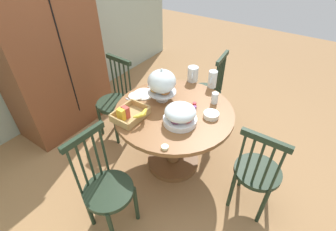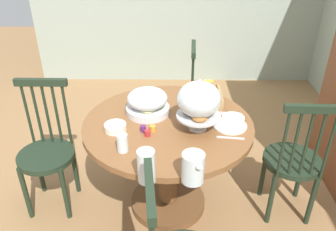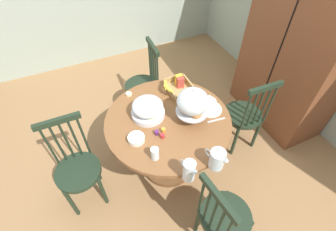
{
  "view_description": "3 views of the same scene",
  "coord_description": "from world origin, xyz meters",
  "px_view_note": "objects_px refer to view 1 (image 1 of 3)",
  "views": [
    {
      "loc": [
        -1.61,
        -1.07,
        2.13
      ],
      "look_at": [
        -0.16,
        -0.08,
        0.74
      ],
      "focal_mm": 26.22,
      "sensor_mm": 36.0,
      "label": 1
    },
    {
      "loc": [
        1.87,
        -0.06,
        1.91
      ],
      "look_at": [
        -0.06,
        -0.08,
        0.79
      ],
      "focal_mm": 36.34,
      "sensor_mm": 36.0,
      "label": 2
    },
    {
      "loc": [
        1.28,
        -0.69,
        2.36
      ],
      "look_at": [
        -0.06,
        -0.08,
        0.79
      ],
      "focal_mm": 26.33,
      "sensor_mm": 36.0,
      "label": 3
    }
  ],
  "objects_px": {
    "pastry_stand_with_dome": "(162,82)",
    "china_plate_small": "(136,96)",
    "cereal_basket": "(130,114)",
    "windsor_chair_facing_door": "(115,102)",
    "dining_table": "(174,128)",
    "drinking_glass": "(215,98)",
    "wooden_armoire": "(49,52)",
    "milk_pitcher": "(193,75)",
    "china_plate_large": "(144,94)",
    "fruit_platter_covered": "(180,115)",
    "windsor_chair_near_window": "(257,173)",
    "orange_juice_pitcher": "(212,80)",
    "windsor_chair_by_cabinet": "(207,92)",
    "cereal_bowl": "(211,115)",
    "windsor_chair_far_side": "(107,189)",
    "butter_dish": "(165,147)"
  },
  "relations": [
    {
      "from": "dining_table",
      "to": "china_plate_large",
      "type": "xyz_separation_m",
      "value": [
        0.05,
        0.4,
        0.23
      ]
    },
    {
      "from": "dining_table",
      "to": "windsor_chair_facing_door",
      "type": "xyz_separation_m",
      "value": [
        0.06,
        0.86,
        -0.06
      ]
    },
    {
      "from": "windsor_chair_by_cabinet",
      "to": "cereal_bowl",
      "type": "bearing_deg",
      "value": -152.08
    },
    {
      "from": "orange_juice_pitcher",
      "to": "china_plate_small",
      "type": "distance_m",
      "value": 0.82
    },
    {
      "from": "cereal_basket",
      "to": "windsor_chair_facing_door",
      "type": "bearing_deg",
      "value": 58.16
    },
    {
      "from": "dining_table",
      "to": "windsor_chair_far_side",
      "type": "bearing_deg",
      "value": 175.1
    },
    {
      "from": "china_plate_small",
      "to": "orange_juice_pitcher",
      "type": "bearing_deg",
      "value": -41.35
    },
    {
      "from": "pastry_stand_with_dome",
      "to": "fruit_platter_covered",
      "type": "bearing_deg",
      "value": -120.62
    },
    {
      "from": "windsor_chair_facing_door",
      "to": "windsor_chair_far_side",
      "type": "xyz_separation_m",
      "value": [
        -0.92,
        -0.79,
        0.0
      ]
    },
    {
      "from": "china_plate_small",
      "to": "drinking_glass",
      "type": "height_order",
      "value": "drinking_glass"
    },
    {
      "from": "china_plate_large",
      "to": "drinking_glass",
      "type": "xyz_separation_m",
      "value": [
        0.27,
        -0.66,
        0.05
      ]
    },
    {
      "from": "china_plate_large",
      "to": "china_plate_small",
      "type": "xyz_separation_m",
      "value": [
        -0.08,
        0.03,
        0.01
      ]
    },
    {
      "from": "orange_juice_pitcher",
      "to": "fruit_platter_covered",
      "type": "bearing_deg",
      "value": -176.93
    },
    {
      "from": "windsor_chair_far_side",
      "to": "fruit_platter_covered",
      "type": "distance_m",
      "value": 0.86
    },
    {
      "from": "windsor_chair_near_window",
      "to": "butter_dish",
      "type": "distance_m",
      "value": 0.83
    },
    {
      "from": "wooden_armoire",
      "to": "windsor_chair_far_side",
      "type": "distance_m",
      "value": 1.75
    },
    {
      "from": "wooden_armoire",
      "to": "windsor_chair_by_cabinet",
      "type": "relative_size",
      "value": 2.01
    },
    {
      "from": "windsor_chair_near_window",
      "to": "windsor_chair_facing_door",
      "type": "bearing_deg",
      "value": 87.18
    },
    {
      "from": "fruit_platter_covered",
      "to": "china_plate_large",
      "type": "height_order",
      "value": "fruit_platter_covered"
    },
    {
      "from": "windsor_chair_by_cabinet",
      "to": "orange_juice_pitcher",
      "type": "xyz_separation_m",
      "value": [
        -0.28,
        -0.17,
        0.37
      ]
    },
    {
      "from": "windsor_chair_by_cabinet",
      "to": "cereal_bowl",
      "type": "xyz_separation_m",
      "value": [
        -0.76,
        -0.4,
        0.31
      ]
    },
    {
      "from": "milk_pitcher",
      "to": "china_plate_large",
      "type": "bearing_deg",
      "value": 152.83
    },
    {
      "from": "windsor_chair_facing_door",
      "to": "pastry_stand_with_dome",
      "type": "bearing_deg",
      "value": -88.26
    },
    {
      "from": "wooden_armoire",
      "to": "windsor_chair_facing_door",
      "type": "xyz_separation_m",
      "value": [
        0.22,
        -0.72,
        -0.53
      ]
    },
    {
      "from": "drinking_glass",
      "to": "wooden_armoire",
      "type": "bearing_deg",
      "value": 104.73
    },
    {
      "from": "windsor_chair_near_window",
      "to": "drinking_glass",
      "type": "xyz_separation_m",
      "value": [
        0.35,
        0.61,
        0.34
      ]
    },
    {
      "from": "dining_table",
      "to": "windsor_chair_facing_door",
      "type": "height_order",
      "value": "windsor_chair_facing_door"
    },
    {
      "from": "orange_juice_pitcher",
      "to": "china_plate_large",
      "type": "bearing_deg",
      "value": 136.38
    },
    {
      "from": "orange_juice_pitcher",
      "to": "drinking_glass",
      "type": "height_order",
      "value": "orange_juice_pitcher"
    },
    {
      "from": "milk_pitcher",
      "to": "pastry_stand_with_dome",
      "type": "bearing_deg",
      "value": 173.13
    },
    {
      "from": "windsor_chair_near_window",
      "to": "cereal_bowl",
      "type": "xyz_separation_m",
      "value": [
        0.13,
        0.53,
        0.31
      ]
    },
    {
      "from": "fruit_platter_covered",
      "to": "drinking_glass",
      "type": "relative_size",
      "value": 2.73
    },
    {
      "from": "drinking_glass",
      "to": "orange_juice_pitcher",
      "type": "bearing_deg",
      "value": 31.16
    },
    {
      "from": "fruit_platter_covered",
      "to": "china_plate_small",
      "type": "bearing_deg",
      "value": 81.54
    },
    {
      "from": "wooden_armoire",
      "to": "china_plate_large",
      "type": "height_order",
      "value": "wooden_armoire"
    },
    {
      "from": "dining_table",
      "to": "windsor_chair_by_cabinet",
      "type": "bearing_deg",
      "value": 4.54
    },
    {
      "from": "milk_pitcher",
      "to": "butter_dish",
      "type": "xyz_separation_m",
      "value": [
        -1.03,
        -0.35,
        -0.06
      ]
    },
    {
      "from": "dining_table",
      "to": "windsor_chair_by_cabinet",
      "type": "height_order",
      "value": "windsor_chair_by_cabinet"
    },
    {
      "from": "china_plate_small",
      "to": "milk_pitcher",
      "type": "bearing_deg",
      "value": -26.56
    },
    {
      "from": "windsor_chair_by_cabinet",
      "to": "windsor_chair_far_side",
      "type": "bearing_deg",
      "value": 179.82
    },
    {
      "from": "windsor_chair_near_window",
      "to": "milk_pitcher",
      "type": "xyz_separation_m",
      "value": [
        0.61,
        1.0,
        0.36
      ]
    },
    {
      "from": "dining_table",
      "to": "windsor_chair_far_side",
      "type": "distance_m",
      "value": 0.87
    },
    {
      "from": "windsor_chair_by_cabinet",
      "to": "china_plate_small",
      "type": "bearing_deg",
      "value": 157.67
    },
    {
      "from": "wooden_armoire",
      "to": "pastry_stand_with_dome",
      "type": "distance_m",
      "value": 1.41
    },
    {
      "from": "pastry_stand_with_dome",
      "to": "china_plate_small",
      "type": "bearing_deg",
      "value": 114.36
    },
    {
      "from": "windsor_chair_near_window",
      "to": "cereal_bowl",
      "type": "height_order",
      "value": "windsor_chair_near_window"
    },
    {
      "from": "wooden_armoire",
      "to": "fruit_platter_covered",
      "type": "bearing_deg",
      "value": -88.69
    },
    {
      "from": "pastry_stand_with_dome",
      "to": "wooden_armoire",
      "type": "bearing_deg",
      "value": 99.65
    },
    {
      "from": "china_plate_small",
      "to": "wooden_armoire",
      "type": "bearing_deg",
      "value": 96.25
    },
    {
      "from": "wooden_armoire",
      "to": "butter_dish",
      "type": "xyz_separation_m",
      "value": [
        -0.3,
        -1.79,
        -0.23
      ]
    }
  ]
}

